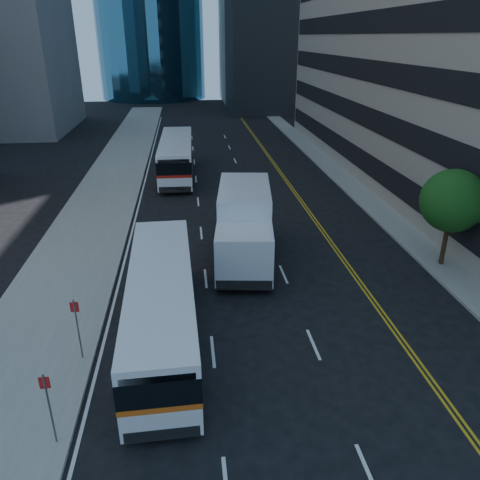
{
  "coord_description": "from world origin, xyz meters",
  "views": [
    {
      "loc": [
        -4.14,
        -12.91,
        11.24
      ],
      "look_at": [
        -1.95,
        6.26,
        2.8
      ],
      "focal_mm": 35.0,
      "sensor_mm": 36.0,
      "label": 1
    }
  ],
  "objects_px": {
    "street_tree": "(453,201)",
    "bus_rear": "(177,156)",
    "box_truck": "(244,225)",
    "bus_front": "(162,304)"
  },
  "relations": [
    {
      "from": "street_tree",
      "to": "bus_front",
      "type": "xyz_separation_m",
      "value": [
        -14.4,
        -4.86,
        -2.06
      ]
    },
    {
      "from": "bus_front",
      "to": "bus_rear",
      "type": "relative_size",
      "value": 0.93
    },
    {
      "from": "bus_rear",
      "to": "box_truck",
      "type": "bearing_deg",
      "value": -76.72
    },
    {
      "from": "street_tree",
      "to": "bus_rear",
      "type": "relative_size",
      "value": 0.42
    },
    {
      "from": "bus_front",
      "to": "street_tree",
      "type": "bearing_deg",
      "value": 17.02
    },
    {
      "from": "box_truck",
      "to": "bus_rear",
      "type": "bearing_deg",
      "value": 109.39
    },
    {
      "from": "bus_rear",
      "to": "box_truck",
      "type": "distance_m",
      "value": 17.82
    },
    {
      "from": "box_truck",
      "to": "street_tree",
      "type": "bearing_deg",
      "value": -4.1
    },
    {
      "from": "bus_front",
      "to": "bus_rear",
      "type": "xyz_separation_m",
      "value": [
        0.33,
        24.31,
        0.13
      ]
    },
    {
      "from": "bus_front",
      "to": "bus_rear",
      "type": "distance_m",
      "value": 24.31
    }
  ]
}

